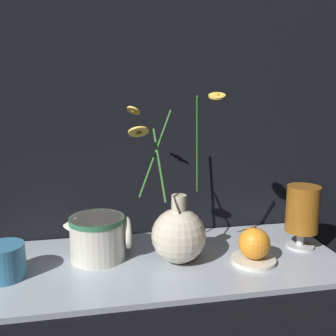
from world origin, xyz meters
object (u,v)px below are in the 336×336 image
ceramic_pitcher (98,235)px  orange_fruit (254,243)px  yellow_mug (3,262)px  vase_with_flowers (178,233)px  tea_glass (302,211)px

ceramic_pitcher → orange_fruit: ceramic_pitcher is taller
yellow_mug → orange_fruit: size_ratio=1.19×
vase_with_flowers → ceramic_pitcher: bearing=164.5°
vase_with_flowers → yellow_mug: vase_with_flowers is taller
ceramic_pitcher → tea_glass: size_ratio=0.97×
vase_with_flowers → yellow_mug: size_ratio=4.01×
vase_with_flowers → orange_fruit: 0.17m
tea_glass → yellow_mug: bearing=-177.6°
vase_with_flowers → ceramic_pitcher: vase_with_flowers is taller
vase_with_flowers → orange_fruit: bearing=-12.6°
vase_with_flowers → yellow_mug: (-0.38, -0.01, -0.03)m
yellow_mug → orange_fruit: 0.55m
vase_with_flowers → tea_glass: (0.32, 0.02, 0.03)m
vase_with_flowers → tea_glass: bearing=3.8°
ceramic_pitcher → orange_fruit: size_ratio=1.90×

